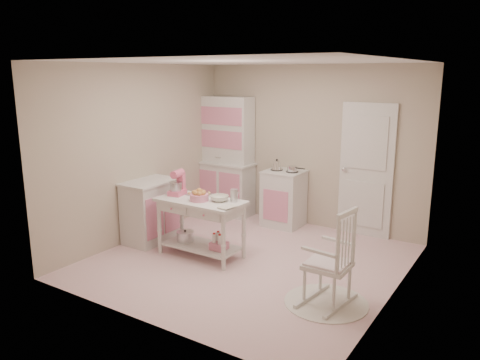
{
  "coord_description": "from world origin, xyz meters",
  "views": [
    {
      "loc": [
        3.1,
        -4.99,
        2.47
      ],
      "look_at": [
        -0.33,
        0.32,
        1.01
      ],
      "focal_mm": 35.0,
      "sensor_mm": 36.0,
      "label": 1
    }
  ],
  "objects_px": {
    "stove": "(284,198)",
    "bread_basket": "(199,197)",
    "work_table": "(201,228)",
    "base_cabinet": "(151,211)",
    "rocking_chair": "(328,256)",
    "stand_mixer": "(177,183)",
    "hutch": "(225,156)"
  },
  "relations": [
    {
      "from": "hutch",
      "to": "rocking_chair",
      "type": "xyz_separation_m",
      "value": [
        2.85,
        -2.19,
        -0.49
      ]
    },
    {
      "from": "base_cabinet",
      "to": "work_table",
      "type": "xyz_separation_m",
      "value": [
        0.99,
        -0.07,
        -0.06
      ]
    },
    {
      "from": "hutch",
      "to": "stand_mixer",
      "type": "xyz_separation_m",
      "value": [
        0.45,
        -1.82,
        -0.07
      ]
    },
    {
      "from": "hutch",
      "to": "bread_basket",
      "type": "xyz_separation_m",
      "value": [
        0.89,
        -1.89,
        -0.19
      ]
    },
    {
      "from": "rocking_chair",
      "to": "stand_mixer",
      "type": "bearing_deg",
      "value": 178.82
    },
    {
      "from": "hutch",
      "to": "work_table",
      "type": "xyz_separation_m",
      "value": [
        0.87,
        -1.84,
        -0.64
      ]
    },
    {
      "from": "hutch",
      "to": "rocking_chair",
      "type": "bearing_deg",
      "value": -37.51
    },
    {
      "from": "base_cabinet",
      "to": "bread_basket",
      "type": "relative_size",
      "value": 3.68
    },
    {
      "from": "base_cabinet",
      "to": "rocking_chair",
      "type": "bearing_deg",
      "value": -8.09
    },
    {
      "from": "base_cabinet",
      "to": "hutch",
      "type": "bearing_deg",
      "value": 86.06
    },
    {
      "from": "hutch",
      "to": "bread_basket",
      "type": "bearing_deg",
      "value": -64.85
    },
    {
      "from": "work_table",
      "to": "bread_basket",
      "type": "height_order",
      "value": "bread_basket"
    },
    {
      "from": "stove",
      "to": "base_cabinet",
      "type": "xyz_separation_m",
      "value": [
        -1.32,
        -1.72,
        0.0
      ]
    },
    {
      "from": "stove",
      "to": "rocking_chair",
      "type": "distance_m",
      "value": 2.71
    },
    {
      "from": "work_table",
      "to": "rocking_chair",
      "type": "bearing_deg",
      "value": -10.0
    },
    {
      "from": "base_cabinet",
      "to": "bread_basket",
      "type": "height_order",
      "value": "base_cabinet"
    },
    {
      "from": "hutch",
      "to": "rocking_chair",
      "type": "height_order",
      "value": "hutch"
    },
    {
      "from": "stove",
      "to": "rocking_chair",
      "type": "relative_size",
      "value": 0.84
    },
    {
      "from": "base_cabinet",
      "to": "work_table",
      "type": "bearing_deg",
      "value": -4.21
    },
    {
      "from": "hutch",
      "to": "work_table",
      "type": "bearing_deg",
      "value": -64.76
    },
    {
      "from": "stove",
      "to": "rocking_chair",
      "type": "bearing_deg",
      "value": -52.31
    },
    {
      "from": "rocking_chair",
      "to": "stand_mixer",
      "type": "relative_size",
      "value": 3.24
    },
    {
      "from": "base_cabinet",
      "to": "rocking_chair",
      "type": "xyz_separation_m",
      "value": [
        2.98,
        -0.42,
        0.09
      ]
    },
    {
      "from": "stove",
      "to": "bread_basket",
      "type": "xyz_separation_m",
      "value": [
        -0.31,
        -1.84,
        0.39
      ]
    },
    {
      "from": "stove",
      "to": "bread_basket",
      "type": "height_order",
      "value": "stove"
    },
    {
      "from": "stand_mixer",
      "to": "bread_basket",
      "type": "distance_m",
      "value": 0.46
    },
    {
      "from": "stove",
      "to": "bread_basket",
      "type": "bearing_deg",
      "value": -99.64
    },
    {
      "from": "stove",
      "to": "base_cabinet",
      "type": "relative_size",
      "value": 1.0
    },
    {
      "from": "hutch",
      "to": "stand_mixer",
      "type": "distance_m",
      "value": 1.88
    },
    {
      "from": "rocking_chair",
      "to": "base_cabinet",
      "type": "bearing_deg",
      "value": 179.47
    },
    {
      "from": "stand_mixer",
      "to": "bread_basket",
      "type": "bearing_deg",
      "value": -18.23
    },
    {
      "from": "stove",
      "to": "stand_mixer",
      "type": "relative_size",
      "value": 2.71
    }
  ]
}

